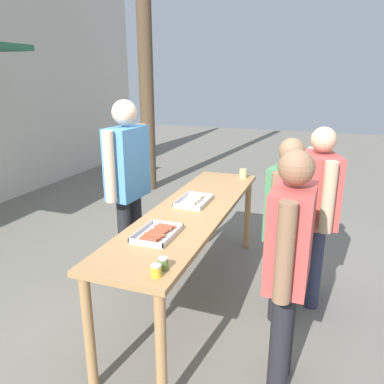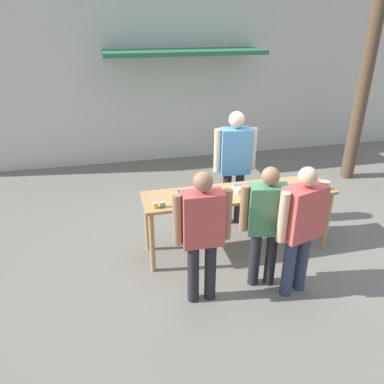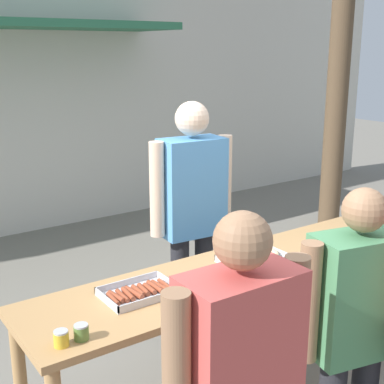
# 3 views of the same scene
# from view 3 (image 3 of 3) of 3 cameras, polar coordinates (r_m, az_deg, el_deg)

# --- Properties ---
(building_facade_back) EXTENTS (12.00, 1.11, 4.50)m
(building_facade_back) POSITION_cam_3_polar(r_m,az_deg,el_deg) (6.50, -18.66, 15.19)
(building_facade_back) COLOR beige
(building_facade_back) RESTS_ON ground
(serving_table) EXTENTS (2.62, 0.64, 0.90)m
(serving_table) POSITION_cam_3_polar(r_m,az_deg,el_deg) (3.24, 4.93, -9.95)
(serving_table) COLOR tan
(serving_table) RESTS_ON ground
(food_tray_sausages) EXTENTS (0.39, 0.27, 0.04)m
(food_tray_sausages) POSITION_cam_3_polar(r_m,az_deg,el_deg) (2.88, -5.75, -10.60)
(food_tray_sausages) COLOR silver
(food_tray_sausages) RESTS_ON serving_table
(food_tray_buns) EXTENTS (0.39, 0.27, 0.05)m
(food_tray_buns) POSITION_cam_3_polar(r_m,az_deg,el_deg) (3.31, 6.65, -7.01)
(food_tray_buns) COLOR silver
(food_tray_buns) RESTS_ON serving_table
(condiment_jar_mustard) EXTENTS (0.07, 0.07, 0.07)m
(condiment_jar_mustard) POSITION_cam_3_polar(r_m,az_deg,el_deg) (2.48, -13.79, -14.93)
(condiment_jar_mustard) COLOR gold
(condiment_jar_mustard) RESTS_ON serving_table
(condiment_jar_ketchup) EXTENTS (0.07, 0.07, 0.07)m
(condiment_jar_ketchup) POSITION_cam_3_polar(r_m,az_deg,el_deg) (2.51, -11.73, -14.42)
(condiment_jar_ketchup) COLOR #567A38
(condiment_jar_ketchup) RESTS_ON serving_table
(person_server_behind_table) EXTENTS (0.65, 0.28, 1.82)m
(person_server_behind_table) POSITION_cam_3_polar(r_m,az_deg,el_deg) (3.79, -0.00, -1.43)
(person_server_behind_table) COLOR #232328
(person_server_behind_table) RESTS_ON ground
(person_customer_holding_hotdog) EXTENTS (0.65, 0.25, 1.63)m
(person_customer_holding_hotdog) POSITION_cam_3_polar(r_m,az_deg,el_deg) (2.12, 5.02, -19.57)
(person_customer_holding_hotdog) COLOR #232328
(person_customer_holding_hotdog) RESTS_ON ground
(person_customer_waiting_in_line) EXTENTS (0.62, 0.33, 1.57)m
(person_customer_waiting_in_line) POSITION_cam_3_polar(r_m,az_deg,el_deg) (2.71, 16.97, -12.91)
(person_customer_waiting_in_line) COLOR #232328
(person_customer_waiting_in_line) RESTS_ON ground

